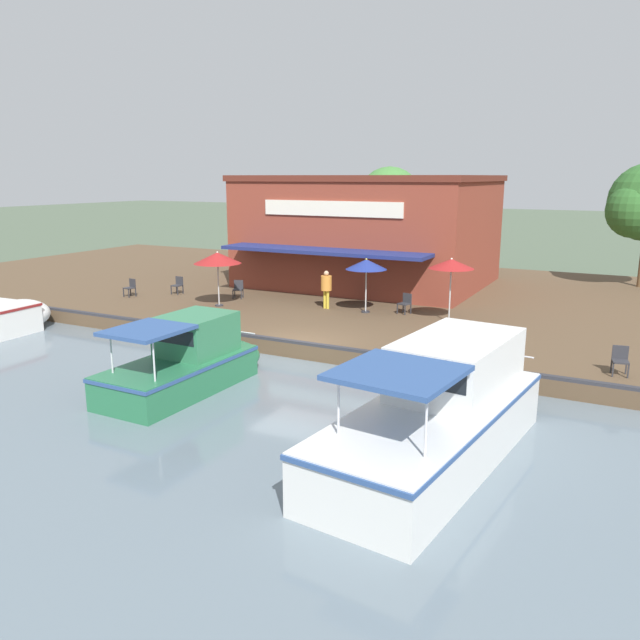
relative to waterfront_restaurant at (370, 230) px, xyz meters
name	(u,v)px	position (x,y,z in m)	size (l,w,h in m)	color
ground_plane	(294,361)	(12.98, 2.73, -3.46)	(220.00, 220.00, 0.00)	#4C5B47
quay_deck	(404,299)	(1.98, 2.73, -3.16)	(22.00, 56.00, 0.60)	brown
quay_edge_fender	(296,342)	(12.88, 2.73, -2.81)	(0.20, 50.40, 0.10)	#2D2D33
waterfront_restaurant	(370,230)	(0.00, 0.00, 0.00)	(11.29, 12.13, 5.71)	brown
patio_umbrella_far_corner	(451,264)	(7.29, 6.53, -0.53)	(1.77, 1.77, 2.57)	#B7B7B7
patio_umbrella_back_row	(366,265)	(7.12, 2.87, -0.80)	(1.73, 1.73, 2.31)	#B7B7B7
patio_umbrella_mid_patio_right	(217,258)	(8.88, -3.49, -0.71)	(2.09, 2.09, 2.44)	#B7B7B7
cafe_chair_beside_entrance	(620,359)	(11.57, 12.84, -2.38)	(0.51, 0.51, 0.85)	#2D2D33
cafe_chair_facing_river	(178,284)	(7.42, -7.05, -2.38)	(0.44, 0.44, 0.85)	#2D2D33
cafe_chair_mid_patio	(405,302)	(6.54, 4.43, -2.38)	(0.55, 0.55, 0.85)	#2D2D33
cafe_chair_far_corner_seat	(130,287)	(9.01, -8.62, -2.38)	(0.50, 0.50, 0.85)	#2D2D33
cafe_chair_under_first_umbrella	(238,288)	(6.97, -3.78, -2.38)	(0.57, 0.57, 0.85)	#2D2D33
person_at_quay_edge	(326,285)	(7.16, 1.01, -1.82)	(0.47, 0.47, 1.67)	gold
motorboat_mid_row	(192,361)	(16.86, 1.41, -2.61)	(5.87, 2.30, 2.15)	#287047
motorboat_nearest_quay	(449,408)	(17.65, 9.50, -2.41)	(8.91, 3.52, 2.58)	silver
tree_upstream_bank	(386,202)	(-5.93, -1.49, 1.27)	(4.25, 4.05, 6.26)	brown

